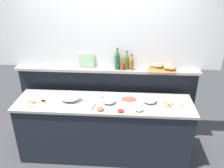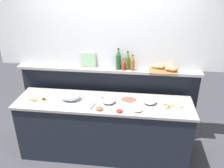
{
  "view_description": "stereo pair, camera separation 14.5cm",
  "coord_description": "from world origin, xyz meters",
  "px_view_note": "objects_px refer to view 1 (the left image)",
  "views": [
    {
      "loc": [
        0.31,
        -2.83,
        2.55
      ],
      "look_at": [
        0.11,
        0.1,
        1.15
      ],
      "focal_mm": 37.73,
      "sensor_mm": 36.0,
      "label": 1
    },
    {
      "loc": [
        0.46,
        -2.82,
        2.55
      ],
      "look_at": [
        0.11,
        0.1,
        1.15
      ],
      "focal_mm": 37.73,
      "sensor_mm": 36.0,
      "label": 2
    }
  ],
  "objects_px": {
    "glass_bowl_medium": "(109,101)",
    "vinegar_bottle_amber": "(132,63)",
    "framed_picture": "(87,60)",
    "sandwich_platter_side": "(40,101)",
    "serving_cloche": "(70,97)",
    "hot_sauce_bottle": "(122,65)",
    "wine_bottle_green": "(117,60)",
    "sandwich_platter_front": "(172,105)",
    "glass_bowl_large": "(150,100)",
    "condiment_bowl_cream": "(100,109)",
    "bread_basket": "(163,67)",
    "pepper_shaker": "(55,65)",
    "glass_bowl_small": "(139,109)",
    "salt_shaker": "(52,65)",
    "cold_cuts_platter": "(129,100)",
    "condiment_bowl_dark": "(104,95)",
    "olive_oil_bottle": "(127,61)",
    "condiment_bowl_teal": "(121,111)",
    "napkin_stack": "(88,105)"
  },
  "relations": [
    {
      "from": "sandwich_platter_side",
      "to": "hot_sauce_bottle",
      "type": "bearing_deg",
      "value": 21.78
    },
    {
      "from": "condiment_bowl_teal",
      "to": "framed_picture",
      "type": "xyz_separation_m",
      "value": [
        -0.54,
        0.69,
        0.43
      ]
    },
    {
      "from": "condiment_bowl_cream",
      "to": "wine_bottle_green",
      "type": "xyz_separation_m",
      "value": [
        0.19,
        0.63,
        0.46
      ]
    },
    {
      "from": "hot_sauce_bottle",
      "to": "vinegar_bottle_amber",
      "type": "relative_size",
      "value": 0.75
    },
    {
      "from": "glass_bowl_small",
      "to": "wine_bottle_green",
      "type": "bearing_deg",
      "value": 117.34
    },
    {
      "from": "condiment_bowl_cream",
      "to": "hot_sauce_bottle",
      "type": "xyz_separation_m",
      "value": [
        0.26,
        0.6,
        0.39
      ]
    },
    {
      "from": "hot_sauce_bottle",
      "to": "condiment_bowl_cream",
      "type": "bearing_deg",
      "value": -113.73
    },
    {
      "from": "serving_cloche",
      "to": "glass_bowl_large",
      "type": "relative_size",
      "value": 1.82
    },
    {
      "from": "condiment_bowl_cream",
      "to": "pepper_shaker",
      "type": "relative_size",
      "value": 1.11
    },
    {
      "from": "glass_bowl_large",
      "to": "pepper_shaker",
      "type": "relative_size",
      "value": 2.15
    },
    {
      "from": "condiment_bowl_teal",
      "to": "condiment_bowl_dark",
      "type": "relative_size",
      "value": 0.78
    },
    {
      "from": "condiment_bowl_dark",
      "to": "bread_basket",
      "type": "xyz_separation_m",
      "value": [
        0.86,
        0.27,
        0.35
      ]
    },
    {
      "from": "vinegar_bottle_amber",
      "to": "salt_shaker",
      "type": "relative_size",
      "value": 2.71
    },
    {
      "from": "sandwich_platter_side",
      "to": "vinegar_bottle_amber",
      "type": "xyz_separation_m",
      "value": [
        1.26,
        0.46,
        0.43
      ]
    },
    {
      "from": "olive_oil_bottle",
      "to": "glass_bowl_small",
      "type": "bearing_deg",
      "value": -73.81
    },
    {
      "from": "glass_bowl_small",
      "to": "salt_shaker",
      "type": "xyz_separation_m",
      "value": [
        -1.29,
        0.6,
        0.35
      ]
    },
    {
      "from": "sandwich_platter_side",
      "to": "glass_bowl_large",
      "type": "distance_m",
      "value": 1.53
    },
    {
      "from": "sandwich_platter_front",
      "to": "napkin_stack",
      "type": "height_order",
      "value": "sandwich_platter_front"
    },
    {
      "from": "condiment_bowl_dark",
      "to": "pepper_shaker",
      "type": "distance_m",
      "value": 0.87
    },
    {
      "from": "wine_bottle_green",
      "to": "salt_shaker",
      "type": "height_order",
      "value": "wine_bottle_green"
    },
    {
      "from": "vinegar_bottle_amber",
      "to": "framed_picture",
      "type": "height_order",
      "value": "vinegar_bottle_amber"
    },
    {
      "from": "condiment_bowl_teal",
      "to": "salt_shaker",
      "type": "xyz_separation_m",
      "value": [
        -1.06,
        0.65,
        0.36
      ]
    },
    {
      "from": "glass_bowl_medium",
      "to": "hot_sauce_bottle",
      "type": "distance_m",
      "value": 0.57
    },
    {
      "from": "serving_cloche",
      "to": "hot_sauce_bottle",
      "type": "distance_m",
      "value": 0.88
    },
    {
      "from": "pepper_shaker",
      "to": "glass_bowl_medium",
      "type": "bearing_deg",
      "value": -27.0
    },
    {
      "from": "vinegar_bottle_amber",
      "to": "wine_bottle_green",
      "type": "distance_m",
      "value": 0.21
    },
    {
      "from": "sandwich_platter_side",
      "to": "pepper_shaker",
      "type": "bearing_deg",
      "value": 76.42
    },
    {
      "from": "sandwich_platter_front",
      "to": "condiment_bowl_cream",
      "type": "distance_m",
      "value": 0.97
    },
    {
      "from": "salt_shaker",
      "to": "framed_picture",
      "type": "height_order",
      "value": "framed_picture"
    },
    {
      "from": "cold_cuts_platter",
      "to": "glass_bowl_medium",
      "type": "bearing_deg",
      "value": -160.96
    },
    {
      "from": "sandwich_platter_front",
      "to": "bread_basket",
      "type": "xyz_separation_m",
      "value": [
        -0.1,
        0.47,
        0.36
      ]
    },
    {
      "from": "wine_bottle_green",
      "to": "condiment_bowl_teal",
      "type": "bearing_deg",
      "value": -82.98
    },
    {
      "from": "salt_shaker",
      "to": "framed_picture",
      "type": "xyz_separation_m",
      "value": [
        0.52,
        0.04,
        0.07
      ]
    },
    {
      "from": "vinegar_bottle_amber",
      "to": "pepper_shaker",
      "type": "relative_size",
      "value": 2.71
    },
    {
      "from": "olive_oil_bottle",
      "to": "hot_sauce_bottle",
      "type": "xyz_separation_m",
      "value": [
        -0.06,
        -0.04,
        -0.05
      ]
    },
    {
      "from": "glass_bowl_medium",
      "to": "vinegar_bottle_amber",
      "type": "xyz_separation_m",
      "value": [
        0.3,
        0.42,
        0.4
      ]
    },
    {
      "from": "framed_picture",
      "to": "vinegar_bottle_amber",
      "type": "bearing_deg",
      "value": -4.39
    },
    {
      "from": "sandwich_platter_front",
      "to": "glass_bowl_small",
      "type": "xyz_separation_m",
      "value": [
        -0.45,
        -0.15,
        0.01
      ]
    },
    {
      "from": "serving_cloche",
      "to": "glass_bowl_large",
      "type": "distance_m",
      "value": 1.11
    },
    {
      "from": "condiment_bowl_cream",
      "to": "bread_basket",
      "type": "height_order",
      "value": "bread_basket"
    },
    {
      "from": "cold_cuts_platter",
      "to": "salt_shaker",
      "type": "height_order",
      "value": "salt_shaker"
    },
    {
      "from": "glass_bowl_small",
      "to": "framed_picture",
      "type": "height_order",
      "value": "framed_picture"
    },
    {
      "from": "salt_shaker",
      "to": "hot_sauce_bottle",
      "type": "bearing_deg",
      "value": -1.59
    },
    {
      "from": "sandwich_platter_front",
      "to": "serving_cloche",
      "type": "xyz_separation_m",
      "value": [
        -1.4,
        0.02,
        0.06
      ]
    },
    {
      "from": "condiment_bowl_teal",
      "to": "vinegar_bottle_amber",
      "type": "bearing_deg",
      "value": 78.51
    },
    {
      "from": "wine_bottle_green",
      "to": "vinegar_bottle_amber",
      "type": "bearing_deg",
      "value": -4.79
    },
    {
      "from": "serving_cloche",
      "to": "condiment_bowl_dark",
      "type": "distance_m",
      "value": 0.49
    },
    {
      "from": "serving_cloche",
      "to": "glass_bowl_medium",
      "type": "bearing_deg",
      "value": 0.13
    },
    {
      "from": "condiment_bowl_dark",
      "to": "pepper_shaker",
      "type": "height_order",
      "value": "pepper_shaker"
    },
    {
      "from": "sandwich_platter_front",
      "to": "glass_bowl_large",
      "type": "distance_m",
      "value": 0.3
    }
  ]
}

